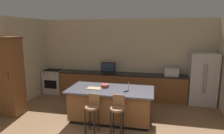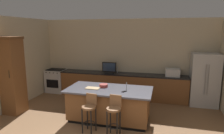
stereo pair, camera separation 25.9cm
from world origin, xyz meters
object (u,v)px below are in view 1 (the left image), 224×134
(kitchen_island, at_px, (111,104))
(bar_stool_left, at_px, (92,110))
(range_oven, at_px, (54,81))
(cell_phone, at_px, (126,91))
(fruit_bowl, at_px, (105,86))
(refrigerator, at_px, (202,79))
(cutting_board, at_px, (94,88))
(bar_stool_right, at_px, (117,112))
(microwave, at_px, (171,72))
(cabinet_tower, at_px, (11,75))
(tv_monitor, at_px, (108,68))

(kitchen_island, xyz_separation_m, bar_stool_left, (-0.29, -0.75, 0.11))
(range_oven, xyz_separation_m, cell_phone, (3.24, -2.12, 0.45))
(fruit_bowl, bearing_deg, refrigerator, 31.02)
(bar_stool_left, bearing_deg, cutting_board, 111.64)
(range_oven, height_order, bar_stool_right, bar_stool_right)
(bar_stool_left, relative_size, fruit_bowl, 3.98)
(bar_stool_right, bearing_deg, microwave, 66.75)
(range_oven, xyz_separation_m, microwave, (4.54, 0.00, 0.59))
(cabinet_tower, distance_m, bar_stool_right, 3.37)
(fruit_bowl, distance_m, cutting_board, 0.33)
(range_oven, relative_size, cabinet_tower, 0.41)
(bar_stool_right, bearing_deg, range_oven, 142.64)
(microwave, xyz_separation_m, bar_stool_left, (-2.03, -2.72, -0.48))
(bar_stool_left, height_order, fruit_bowl, fruit_bowl)
(bar_stool_left, bearing_deg, fruit_bowl, 92.74)
(microwave, bearing_deg, bar_stool_left, -126.69)
(fruit_bowl, bearing_deg, range_oven, 144.84)
(kitchen_island, height_order, bar_stool_right, bar_stool_right)
(fruit_bowl, bearing_deg, cutting_board, -138.40)
(refrigerator, distance_m, cutting_board, 3.77)
(tv_monitor, distance_m, fruit_bowl, 1.81)
(cell_phone, bearing_deg, bar_stool_right, -74.29)
(refrigerator, xyz_separation_m, cutting_board, (-3.20, -2.00, 0.04))
(refrigerator, bearing_deg, cabinet_tower, -159.34)
(kitchen_island, height_order, tv_monitor, tv_monitor)
(range_oven, bearing_deg, fruit_bowl, -35.16)
(fruit_bowl, bearing_deg, kitchen_island, -35.78)
(range_oven, bearing_deg, bar_stool_right, -41.18)
(range_oven, height_order, bar_stool_left, bar_stool_left)
(tv_monitor, xyz_separation_m, bar_stool_right, (0.87, -2.69, -0.52))
(kitchen_island, bearing_deg, fruit_bowl, 144.22)
(refrigerator, bearing_deg, bar_stool_left, -138.74)
(range_oven, xyz_separation_m, bar_stool_right, (3.13, -2.74, 0.12))
(kitchen_island, relative_size, refrigerator, 1.33)
(refrigerator, xyz_separation_m, bar_stool_right, (-2.42, -2.69, -0.29))
(refrigerator, height_order, fruit_bowl, refrigerator)
(cutting_board, bearing_deg, tv_monitor, 92.33)
(fruit_bowl, xyz_separation_m, cutting_board, (-0.25, -0.22, -0.03))
(kitchen_island, bearing_deg, bar_stool_left, -110.94)
(microwave, bearing_deg, kitchen_island, -131.43)
(kitchen_island, distance_m, cell_phone, 0.65)
(kitchen_island, relative_size, fruit_bowl, 9.70)
(cutting_board, bearing_deg, cabinet_tower, -176.57)
(kitchen_island, distance_m, range_oven, 3.42)
(refrigerator, bearing_deg, fruit_bowl, -148.98)
(tv_monitor, bearing_deg, cutting_board, -87.67)
(refrigerator, relative_size, bar_stool_left, 1.84)
(microwave, xyz_separation_m, cutting_board, (-2.19, -2.05, -0.13))
(tv_monitor, height_order, bar_stool_left, tv_monitor)
(cabinet_tower, relative_size, fruit_bowl, 9.64)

